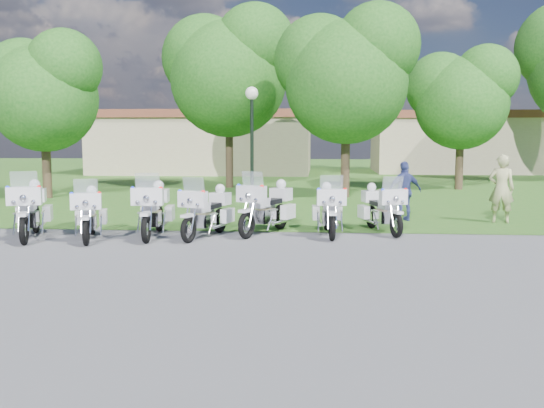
# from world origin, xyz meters

# --- Properties ---
(ground) EXTENTS (100.00, 100.00, 0.00)m
(ground) POSITION_xyz_m (0.00, 0.00, 0.00)
(ground) COLOR slate
(ground) RESTS_ON ground
(grass_lawn) EXTENTS (100.00, 48.00, 0.01)m
(grass_lawn) POSITION_xyz_m (0.00, 27.00, 0.00)
(grass_lawn) COLOR #2E6921
(grass_lawn) RESTS_ON ground
(motorcycle_0) EXTENTS (1.31, 2.45, 1.70)m
(motorcycle_0) POSITION_xyz_m (-5.42, 1.69, 0.71)
(motorcycle_0) COLOR black
(motorcycle_0) RESTS_ON ground
(motorcycle_1) EXTENTS (1.15, 2.22, 1.53)m
(motorcycle_1) POSITION_xyz_m (-3.90, 1.62, 0.64)
(motorcycle_1) COLOR black
(motorcycle_1) RESTS_ON ground
(motorcycle_2) EXTENTS (0.93, 2.45, 1.65)m
(motorcycle_2) POSITION_xyz_m (-2.44, 2.15, 0.69)
(motorcycle_2) COLOR black
(motorcycle_2) RESTS_ON ground
(motorcycle_3) EXTENTS (1.18, 2.23, 1.54)m
(motorcycle_3) POSITION_xyz_m (-1.08, 2.16, 0.65)
(motorcycle_3) COLOR black
(motorcycle_3) RESTS_ON ground
(motorcycle_4) EXTENTS (1.43, 2.29, 1.65)m
(motorcycle_4) POSITION_xyz_m (0.35, 2.85, 0.69)
(motorcycle_4) COLOR black
(motorcycle_4) RESTS_ON ground
(motorcycle_5) EXTENTS (0.86, 2.34, 1.57)m
(motorcycle_5) POSITION_xyz_m (1.94, 2.78, 0.66)
(motorcycle_5) COLOR black
(motorcycle_5) RESTS_ON ground
(motorcycle_6) EXTENTS (1.16, 2.18, 1.51)m
(motorcycle_6) POSITION_xyz_m (3.32, 3.27, 0.63)
(motorcycle_6) COLOR black
(motorcycle_6) RESTS_ON ground
(lamp_post) EXTENTS (0.44, 0.44, 4.16)m
(lamp_post) POSITION_xyz_m (-0.63, 8.09, 3.14)
(lamp_post) COLOR black
(lamp_post) RESTS_ON ground
(tree_0) EXTENTS (4.97, 4.25, 6.63)m
(tree_0) POSITION_xyz_m (-9.27, 10.91, 4.39)
(tree_0) COLOR #38281C
(tree_0) RESTS_ON ground
(tree_1) EXTENTS (6.46, 5.51, 8.62)m
(tree_1) POSITION_xyz_m (-2.69, 16.35, 5.70)
(tree_1) COLOR #38281C
(tree_1) RESTS_ON ground
(tree_2) EXTENTS (5.77, 4.93, 7.70)m
(tree_2) POSITION_xyz_m (2.69, 12.17, 5.09)
(tree_2) COLOR #38281C
(tree_2) RESTS_ON ground
(tree_3) EXTENTS (4.95, 4.23, 6.61)m
(tree_3) POSITION_xyz_m (8.13, 16.15, 4.37)
(tree_3) COLOR #38281C
(tree_3) RESTS_ON ground
(building_west) EXTENTS (14.56, 8.32, 4.10)m
(building_west) POSITION_xyz_m (-6.00, 28.00, 2.07)
(building_west) COLOR tan
(building_west) RESTS_ON ground
(building_east) EXTENTS (11.44, 7.28, 4.10)m
(building_east) POSITION_xyz_m (11.00, 30.00, 2.07)
(building_east) COLOR tan
(building_east) RESTS_ON ground
(bystander_a) EXTENTS (0.80, 0.62, 1.96)m
(bystander_a) POSITION_xyz_m (6.91, 5.18, 0.98)
(bystander_a) COLOR tan
(bystander_a) RESTS_ON ground
(bystander_c) EXTENTS (1.11, 0.69, 1.76)m
(bystander_c) POSITION_xyz_m (4.20, 5.37, 0.88)
(bystander_c) COLOR navy
(bystander_c) RESTS_ON ground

